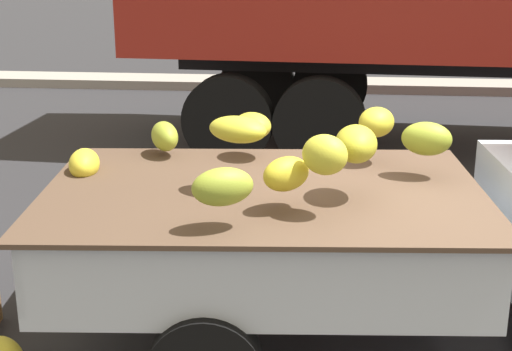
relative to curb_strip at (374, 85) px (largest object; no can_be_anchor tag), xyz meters
name	(u,v)px	position (x,y,z in m)	size (l,w,h in m)	color
ground	(450,349)	(0.00, -8.80, -0.08)	(220.00, 220.00, 0.00)	#28282B
curb_strip	(374,85)	(0.00, 0.00, 0.00)	(80.00, 0.80, 0.16)	gray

